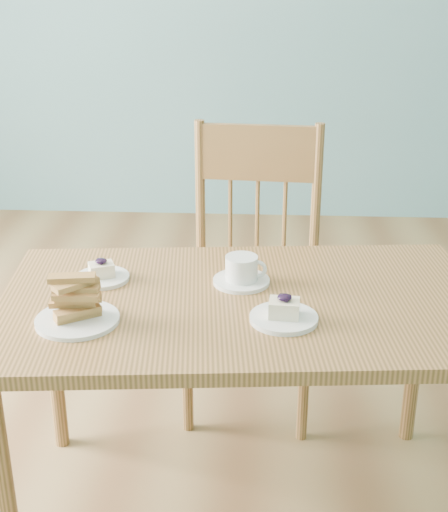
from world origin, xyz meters
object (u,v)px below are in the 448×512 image
(cheesecake_plate_far, at_px, (102,274))
(dining_table, at_px, (242,321))
(coffee_cup, at_px, (242,272))
(biscotti_plate, at_px, (76,306))
(cheesecake_plate_near, at_px, (284,314))
(dining_chair, at_px, (253,271))

(cheesecake_plate_far, bearing_deg, dining_table, -13.95)
(dining_table, bearing_deg, coffee_cup, 87.89)
(dining_table, relative_size, biscotti_plate, 6.48)
(cheesecake_plate_near, bearing_deg, dining_chair, 97.01)
(cheesecake_plate_near, xyz_separation_m, cheesecake_plate_far, (-0.51, 0.22, -0.00))
(coffee_cup, bearing_deg, dining_chair, 93.05)
(cheesecake_plate_far, xyz_separation_m, coffee_cup, (0.40, -0.00, 0.02))
(dining_table, distance_m, cheesecake_plate_near, 0.18)
(cheesecake_plate_near, distance_m, biscotti_plate, 0.52)
(coffee_cup, distance_m, biscotti_plate, 0.48)
(cheesecake_plate_near, height_order, biscotti_plate, biscotti_plate)
(dining_chair, distance_m, cheesecake_plate_far, 0.68)
(coffee_cup, bearing_deg, cheesecake_plate_far, -174.08)
(cheesecake_plate_near, relative_size, biscotti_plate, 0.82)
(dining_chair, bearing_deg, dining_table, -87.59)
(cheesecake_plate_near, bearing_deg, coffee_cup, 117.08)
(dining_table, relative_size, dining_chair, 1.34)
(dining_chair, bearing_deg, biscotti_plate, -115.51)
(dining_table, height_order, dining_chair, dining_chair)
(cheesecake_plate_near, bearing_deg, dining_table, 131.74)
(cheesecake_plate_near, bearing_deg, biscotti_plate, -176.01)
(dining_chair, distance_m, coffee_cup, 0.54)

